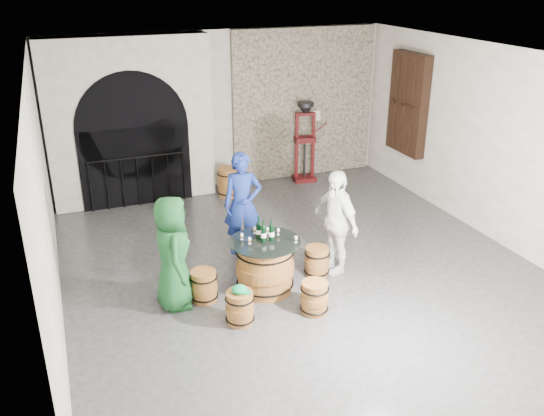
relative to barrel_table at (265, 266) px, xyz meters
name	(u,v)px	position (x,y,z in m)	size (l,w,h in m)	color
ground	(299,267)	(0.73, 0.45, -0.39)	(8.00, 8.00, 0.00)	#303032
wall_back	(222,110)	(0.73, 4.45, 1.21)	(8.00, 8.00, 0.00)	silver
wall_front	(489,312)	(0.73, -3.55, 1.21)	(8.00, 8.00, 0.00)	silver
wall_left	(45,202)	(-2.77, 0.45, 1.21)	(8.00, 8.00, 0.00)	silver
wall_right	(495,145)	(4.23, 0.45, 1.21)	(8.00, 8.00, 0.00)	silver
ceiling	(303,57)	(0.73, 0.45, 2.81)	(8.00, 8.00, 0.00)	beige
stone_facing_panel	(304,104)	(2.53, 4.39, 1.21)	(3.20, 0.12, 3.18)	gray
arched_opening	(130,123)	(-1.17, 4.18, 1.20)	(3.10, 0.60, 3.19)	silver
shuttered_window	(408,104)	(4.11, 2.85, 1.41)	(0.23, 1.10, 2.00)	black
barrel_table	(265,266)	(0.00, 0.00, 0.00)	(1.01, 1.01, 0.78)	olive
barrel_stool_left	(204,286)	(-0.89, 0.04, -0.16)	(0.39, 0.39, 0.45)	olive
barrel_stool_far	(249,249)	(0.06, 0.89, -0.16)	(0.39, 0.39, 0.45)	olive
barrel_stool_right	(317,261)	(0.88, 0.13, -0.16)	(0.39, 0.39, 0.45)	olive
barrel_stool_near_right	(314,298)	(0.41, -0.79, -0.16)	(0.39, 0.39, 0.45)	olive
barrel_stool_near_left	(240,308)	(-0.60, -0.66, -0.16)	(0.39, 0.39, 0.45)	olive
green_cap	(240,290)	(-0.59, -0.66, 0.11)	(0.24, 0.20, 0.11)	#0B7E47
person_green	(173,253)	(-1.29, 0.06, 0.41)	(0.78, 0.51, 1.60)	#13461F
person_blue	(243,204)	(0.09, 1.26, 0.46)	(0.61, 0.40, 1.68)	navy
person_white	(336,222)	(1.19, 0.17, 0.42)	(0.95, 0.40, 1.62)	white
wine_bottle_left	(264,233)	(-0.02, 0.00, 0.52)	(0.08, 0.08, 0.32)	black
wine_bottle_center	(272,232)	(0.10, -0.01, 0.52)	(0.08, 0.08, 0.32)	black
wine_bottle_right	(259,230)	(-0.05, 0.12, 0.52)	(0.08, 0.08, 0.32)	black
tasting_glass_a	(250,241)	(-0.23, 0.00, 0.44)	(0.05, 0.05, 0.10)	#C77526
tasting_glass_b	(278,232)	(0.25, 0.13, 0.44)	(0.05, 0.05, 0.10)	#C77526
tasting_glass_c	(255,230)	(-0.05, 0.29, 0.44)	(0.05, 0.05, 0.10)	#C77526
tasting_glass_d	(267,230)	(0.12, 0.22, 0.44)	(0.05, 0.05, 0.10)	#C77526
tasting_glass_e	(296,239)	(0.39, -0.20, 0.44)	(0.05, 0.05, 0.10)	#C77526
tasting_glass_f	(242,237)	(-0.28, 0.16, 0.44)	(0.05, 0.05, 0.10)	#C77526
side_barrel	(228,182)	(0.60, 3.72, -0.09)	(0.46, 0.46, 0.60)	olive
corking_press	(305,136)	(2.42, 4.03, 0.62)	(0.72, 0.45, 1.72)	#470B0C
control_box	(316,115)	(2.78, 4.31, 0.96)	(0.18, 0.10, 0.22)	silver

